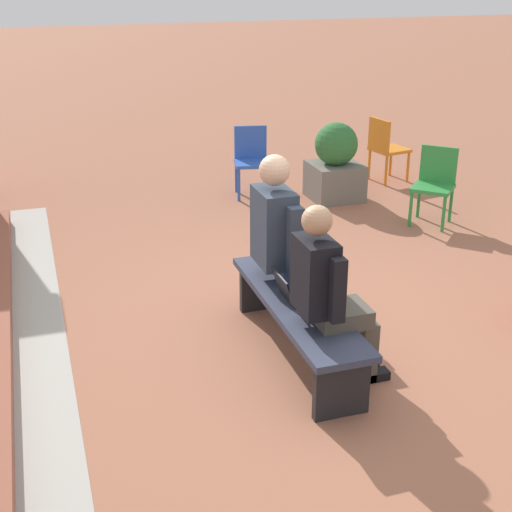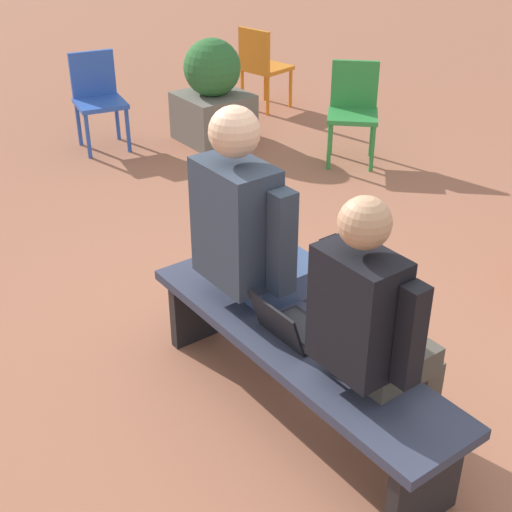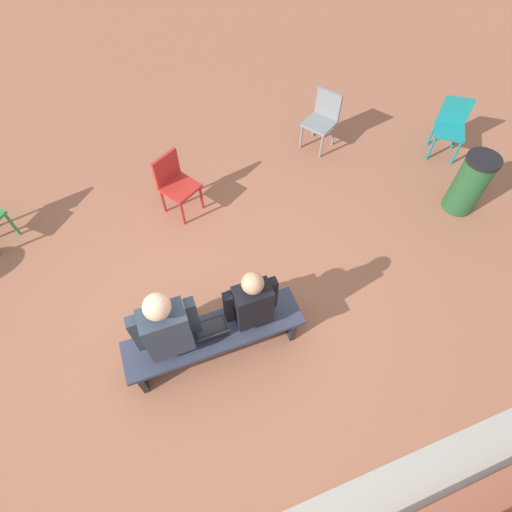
{
  "view_description": "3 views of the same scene",
  "coord_description": "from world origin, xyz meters",
  "px_view_note": "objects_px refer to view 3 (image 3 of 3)",
  "views": [
    {
      "loc": [
        -4.43,
        1.85,
        2.72
      ],
      "look_at": [
        0.11,
        0.38,
        0.73
      ],
      "focal_mm": 50.0,
      "sensor_mm": 36.0,
      "label": 1
    },
    {
      "loc": [
        -2.13,
        1.85,
        2.35
      ],
      "look_at": [
        0.29,
        0.06,
        0.65
      ],
      "focal_mm": 50.0,
      "sensor_mm": 36.0,
      "label": 2
    },
    {
      "loc": [
        0.06,
        1.85,
        4.1
      ],
      "look_at": [
        -0.72,
        -0.22,
        0.98
      ],
      "focal_mm": 28.0,
      "sensor_mm": 36.0,
      "label": 3
    }
  ],
  "objects_px": {
    "bench": "(215,336)",
    "litter_bin": "(470,184)",
    "person_adult": "(167,326)",
    "plastic_chair_far_right": "(323,117)",
    "plastic_chair_by_pillar": "(451,124)",
    "person_student": "(249,302)",
    "plastic_chair_mid_courtyard": "(175,181)",
    "laptop": "(212,332)"
  },
  "relations": [
    {
      "from": "person_student",
      "to": "person_adult",
      "type": "bearing_deg",
      "value": -0.53
    },
    {
      "from": "person_adult",
      "to": "laptop",
      "type": "relative_size",
      "value": 4.47
    },
    {
      "from": "plastic_chair_far_right",
      "to": "plastic_chair_by_pillar",
      "type": "distance_m",
      "value": 1.86
    },
    {
      "from": "person_student",
      "to": "plastic_chair_by_pillar",
      "type": "distance_m",
      "value": 4.22
    },
    {
      "from": "person_student",
      "to": "laptop",
      "type": "bearing_deg",
      "value": 10.32
    },
    {
      "from": "plastic_chair_mid_courtyard",
      "to": "person_adult",
      "type": "bearing_deg",
      "value": 75.35
    },
    {
      "from": "plastic_chair_far_right",
      "to": "plastic_chair_by_pillar",
      "type": "relative_size",
      "value": 1.0
    },
    {
      "from": "plastic_chair_mid_courtyard",
      "to": "litter_bin",
      "type": "bearing_deg",
      "value": 159.51
    },
    {
      "from": "person_adult",
      "to": "litter_bin",
      "type": "xyz_separation_m",
      "value": [
        -4.12,
        -0.76,
        -0.32
      ]
    },
    {
      "from": "person_adult",
      "to": "litter_bin",
      "type": "height_order",
      "value": "person_adult"
    },
    {
      "from": "laptop",
      "to": "plastic_chair_by_pillar",
      "type": "relative_size",
      "value": 0.38
    },
    {
      "from": "plastic_chair_far_right",
      "to": "plastic_chair_by_pillar",
      "type": "bearing_deg",
      "value": 154.19
    },
    {
      "from": "bench",
      "to": "person_student",
      "type": "bearing_deg",
      "value": -170.77
    },
    {
      "from": "laptop",
      "to": "plastic_chair_far_right",
      "type": "bearing_deg",
      "value": -133.09
    },
    {
      "from": "litter_bin",
      "to": "plastic_chair_far_right",
      "type": "bearing_deg",
      "value": -57.48
    },
    {
      "from": "person_adult",
      "to": "plastic_chair_mid_courtyard",
      "type": "xyz_separation_m",
      "value": [
        -0.55,
        -2.09,
        -0.27
      ]
    },
    {
      "from": "person_student",
      "to": "person_adult",
      "type": "distance_m",
      "value": 0.81
    },
    {
      "from": "person_student",
      "to": "laptop",
      "type": "relative_size",
      "value": 4.07
    },
    {
      "from": "laptop",
      "to": "plastic_chair_by_pillar",
      "type": "xyz_separation_m",
      "value": [
        -4.22,
        -1.91,
        -0.02
      ]
    },
    {
      "from": "person_student",
      "to": "person_adult",
      "type": "height_order",
      "value": "person_adult"
    },
    {
      "from": "bench",
      "to": "plastic_chair_far_right",
      "type": "xyz_separation_m",
      "value": [
        -2.52,
        -2.71,
        0.13
      ]
    },
    {
      "from": "laptop",
      "to": "plastic_chair_far_right",
      "type": "relative_size",
      "value": 0.38
    },
    {
      "from": "person_adult",
      "to": "plastic_chair_mid_courtyard",
      "type": "relative_size",
      "value": 1.7
    },
    {
      "from": "person_student",
      "to": "litter_bin",
      "type": "relative_size",
      "value": 1.51
    },
    {
      "from": "bench",
      "to": "person_adult",
      "type": "height_order",
      "value": "person_adult"
    },
    {
      "from": "plastic_chair_far_right",
      "to": "plastic_chair_by_pillar",
      "type": "height_order",
      "value": "same"
    },
    {
      "from": "person_adult",
      "to": "plastic_chair_far_right",
      "type": "xyz_separation_m",
      "value": [
        -2.92,
        -2.63,
        -0.27
      ]
    },
    {
      "from": "person_student",
      "to": "litter_bin",
      "type": "xyz_separation_m",
      "value": [
        -3.32,
        -0.76,
        -0.27
      ]
    },
    {
      "from": "bench",
      "to": "laptop",
      "type": "bearing_deg",
      "value": 27.28
    },
    {
      "from": "plastic_chair_by_pillar",
      "to": "litter_bin",
      "type": "relative_size",
      "value": 0.98
    },
    {
      "from": "plastic_chair_far_right",
      "to": "plastic_chair_mid_courtyard",
      "type": "relative_size",
      "value": 1.0
    },
    {
      "from": "plastic_chair_mid_courtyard",
      "to": "plastic_chair_by_pillar",
      "type": "bearing_deg",
      "value": 176.23
    },
    {
      "from": "bench",
      "to": "litter_bin",
      "type": "height_order",
      "value": "litter_bin"
    },
    {
      "from": "person_student",
      "to": "plastic_chair_mid_courtyard",
      "type": "xyz_separation_m",
      "value": [
        0.26,
        -2.1,
        -0.22
      ]
    },
    {
      "from": "person_adult",
      "to": "plastic_chair_mid_courtyard",
      "type": "distance_m",
      "value": 2.18
    },
    {
      "from": "bench",
      "to": "person_adult",
      "type": "bearing_deg",
      "value": -10.15
    },
    {
      "from": "person_student",
      "to": "plastic_chair_far_right",
      "type": "height_order",
      "value": "person_student"
    },
    {
      "from": "laptop",
      "to": "litter_bin",
      "type": "relative_size",
      "value": 0.37
    },
    {
      "from": "bench",
      "to": "laptop",
      "type": "height_order",
      "value": "laptop"
    },
    {
      "from": "bench",
      "to": "plastic_chair_far_right",
      "type": "bearing_deg",
      "value": -132.95
    },
    {
      "from": "plastic_chair_far_right",
      "to": "bench",
      "type": "bearing_deg",
      "value": 47.05
    },
    {
      "from": "laptop",
      "to": "plastic_chair_mid_courtyard",
      "type": "height_order",
      "value": "plastic_chair_mid_courtyard"
    }
  ]
}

